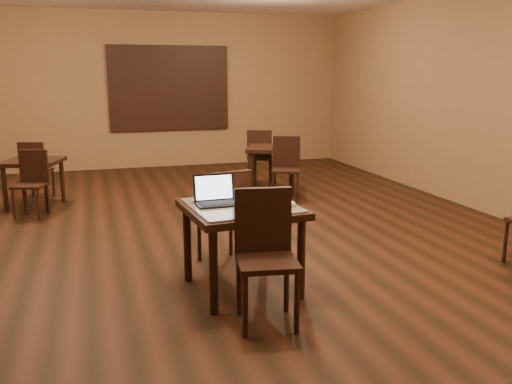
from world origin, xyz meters
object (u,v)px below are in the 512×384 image
object	(u,v)px
other_table_a	(272,154)
other_table_b_chair_far	(35,167)
chair_main_near	(265,248)
other_table_b	(33,168)
tiled_table	(242,216)
chair_main_far	(226,212)
laptop	(216,196)
pizza_pan	(247,197)
other_table_a_chair_near	(286,164)
other_table_b_chair_near	(32,179)
other_table_a_chair_far	(260,154)

from	to	relation	value
other_table_a	other_table_b_chair_far	distance (m)	3.57
chair_main_near	other_table_b	xyz separation A→B (m)	(-2.00, 4.32, -0.01)
other_table_b	other_table_b_chair_far	bearing A→B (deg)	110.44
tiled_table	chair_main_far	xyz separation A→B (m)	(0.02, 0.62, -0.12)
chair_main_near	laptop	xyz separation A→B (m)	(-0.21, 0.72, 0.26)
tiled_table	pizza_pan	world-z (taller)	pizza_pan
other_table_a_chair_near	other_table_b_chair_far	distance (m)	3.72
chair_main_near	other_table_b_chair_near	distance (m)	4.30
chair_main_far	other_table_b_chair_near	bearing A→B (deg)	-64.89
laptop	other_table_b_chair_near	xyz separation A→B (m)	(-1.76, 3.10, -0.34)
other_table_a	other_table_b	xyz separation A→B (m)	(-3.50, 0.04, -0.04)
pizza_pan	other_table_a	bearing A→B (deg)	67.82
chair_main_near	other_table_b_chair_far	distance (m)	5.24
laptop	other_table_a	world-z (taller)	laptop
laptop	other_table_a_chair_near	world-z (taller)	laptop
chair_main_near	laptop	distance (m)	0.79
laptop	other_table_b	distance (m)	4.03
other_table_b_chair_near	pizza_pan	bearing A→B (deg)	-37.13
other_table_a	other_table_a_chair_near	xyz separation A→B (m)	(0.03, -0.55, -0.07)
other_table_b	other_table_b_chair_near	world-z (taller)	other_table_b_chair_near
other_table_a_chair_far	other_table_b_chair_far	distance (m)	3.49
chair_main_near	other_table_b	world-z (taller)	chair_main_near
other_table_b_chair_near	other_table_b_chair_far	world-z (taller)	same
pizza_pan	other_table_b_chair_far	xyz separation A→B (m)	(-2.13, 3.98, -0.28)
other_table_b	other_table_b_chair_far	xyz separation A→B (m)	(-0.02, 0.51, -0.07)
tiled_table	other_table_b_chair_near	world-z (taller)	other_table_b_chair_near
tiled_table	other_table_b_chair_far	xyz separation A→B (m)	(-2.01, 4.22, -0.17)
tiled_table	other_table_b	size ratio (longest dim) A/B	1.11
tiled_table	chair_main_near	bearing A→B (deg)	-94.18
tiled_table	chair_main_far	world-z (taller)	chair_main_far
laptop	other_table_a	size ratio (longest dim) A/B	0.36
laptop	other_table_a_chair_far	size ratio (longest dim) A/B	0.38
other_table_a_chair_near	other_table_a_chair_far	distance (m)	1.10
chair_main_far	other_table_a_chair_near	world-z (taller)	chair_main_far
laptop	other_table_a	xyz separation A→B (m)	(1.72, 3.56, -0.23)
other_table_b	other_table_b_chair_near	bearing A→B (deg)	-69.56
pizza_pan	other_table_a_chair_near	size ratio (longest dim) A/B	0.38
chair_main_far	other_table_a	size ratio (longest dim) A/B	0.95
laptop	pizza_pan	bearing A→B (deg)	21.13
other_table_b	other_table_b_chair_far	size ratio (longest dim) A/B	1.04
laptop	other_table_b_chair_near	size ratio (longest dim) A/B	0.41
chair_main_near	laptop	bearing A→B (deg)	115.08
chair_main_near	other_table_b_chair_far	size ratio (longest dim) A/B	1.16
chair_main_far	other_table_b_chair_far	bearing A→B (deg)	-72.98
other_table_a	chair_main_near	bearing A→B (deg)	-87.23
tiled_table	other_table_a_chair_far	distance (m)	4.47
laptop	other_table_b_chair_near	bearing A→B (deg)	118.01
chair_main_far	laptop	distance (m)	0.63
laptop	pizza_pan	size ratio (longest dim) A/B	1.01
other_table_a_chair_far	other_table_b_chair_far	xyz separation A→B (m)	(-3.49, 0.00, -0.04)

